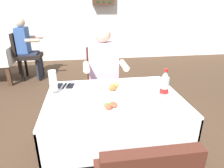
# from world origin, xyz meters

# --- Properties ---
(ground_plane) EXTENTS (11.00, 11.00, 0.00)m
(ground_plane) POSITION_xyz_m (0.00, 0.00, 0.00)
(ground_plane) COLOR #473323
(back_wall) EXTENTS (11.00, 0.12, 2.70)m
(back_wall) POSITION_xyz_m (0.00, 4.07, 1.35)
(back_wall) COLOR white
(back_wall) RESTS_ON ground
(main_dining_table) EXTENTS (1.20, 0.90, 0.73)m
(main_dining_table) POSITION_xyz_m (-0.12, -0.06, 0.57)
(main_dining_table) COLOR white
(main_dining_table) RESTS_ON ground
(chair_far_diner_seat) EXTENTS (0.44, 0.50, 0.97)m
(chair_far_diner_seat) POSITION_xyz_m (-0.12, 0.78, 0.55)
(chair_far_diner_seat) COLOR #4C2319
(chair_far_diner_seat) RESTS_ON ground
(seated_diner_far) EXTENTS (0.50, 0.46, 1.26)m
(seated_diner_far) POSITION_xyz_m (-0.13, 0.67, 0.71)
(seated_diner_far) COLOR #282D42
(seated_diner_far) RESTS_ON ground
(plate_near_camera) EXTENTS (0.22, 0.22, 0.06)m
(plate_near_camera) POSITION_xyz_m (-0.19, -0.27, 0.74)
(plate_near_camera) COLOR white
(plate_near_camera) RESTS_ON main_dining_table
(plate_far_diner) EXTENTS (0.23, 0.23, 0.07)m
(plate_far_diner) POSITION_xyz_m (-0.09, 0.08, 0.75)
(plate_far_diner) COLOR white
(plate_far_diner) RESTS_ON main_dining_table
(beer_glass_left) EXTENTS (0.07, 0.07, 0.22)m
(beer_glass_left) POSITION_xyz_m (-0.65, 0.08, 0.85)
(beer_glass_left) COLOR white
(beer_glass_left) RESTS_ON main_dining_table
(cola_bottle_primary) EXTENTS (0.07, 0.07, 0.28)m
(cola_bottle_primary) POSITION_xyz_m (0.28, -0.20, 0.85)
(cola_bottle_primary) COLOR silver
(cola_bottle_primary) RESTS_ON main_dining_table
(napkin_cutlery_set) EXTENTS (0.19, 0.20, 0.01)m
(napkin_cutlery_set) POSITION_xyz_m (-0.57, 0.25, 0.73)
(napkin_cutlery_set) COLOR black
(napkin_cutlery_set) RESTS_ON main_dining_table
(background_chair_right) EXTENTS (0.50, 0.44, 0.97)m
(background_chair_right) POSITION_xyz_m (-1.55, 2.60, 0.55)
(background_chair_right) COLOR black
(background_chair_right) RESTS_ON ground
(background_patron) EXTENTS (0.46, 0.50, 1.26)m
(background_patron) POSITION_xyz_m (-1.50, 2.60, 0.71)
(background_patron) COLOR #282D42
(background_patron) RESTS_ON ground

